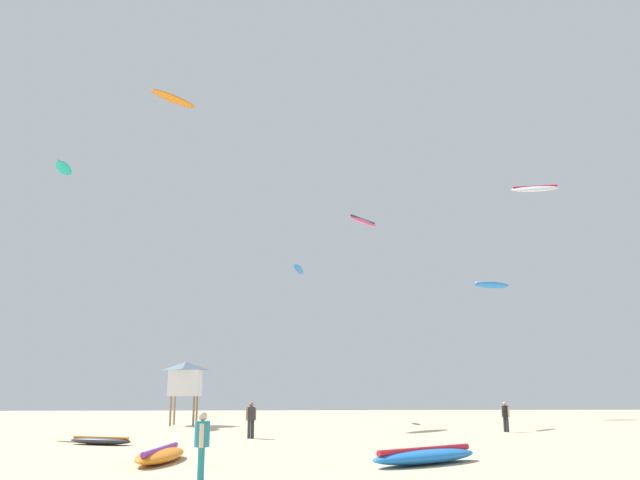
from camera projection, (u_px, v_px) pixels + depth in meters
name	position (u px, v px, depth m)	size (l,w,h in m)	color
person_foreground	(202.00, 441.00, 16.87)	(0.40, 0.59, 1.79)	teal
person_midground	(505.00, 414.00, 35.90)	(0.38, 0.48, 1.66)	#2D2D33
person_left	(251.00, 417.00, 31.34)	(0.50, 0.39, 1.73)	#2D2D33
kite_grounded_near	(425.00, 456.00, 20.57)	(4.42, 3.59, 0.54)	blue
kite_grounded_mid	(160.00, 455.00, 21.07)	(1.56, 4.23, 0.51)	orange
kite_grounded_far	(101.00, 441.00, 27.63)	(3.16, 1.92, 0.39)	#2D2D33
lifeguard_tower	(185.00, 378.00, 42.79)	(2.30, 2.30, 4.15)	#8C704C
kite_aloft_0	(174.00, 99.00, 52.63)	(3.92, 4.14, 0.56)	orange
kite_aloft_2	(64.00, 168.00, 50.04)	(1.00, 3.18, 0.75)	#19B29E
kite_aloft_3	(299.00, 269.00, 51.24)	(1.17, 3.37, 0.82)	blue
kite_aloft_4	(363.00, 221.00, 46.59)	(2.84, 3.06, 0.77)	#E5598C
kite_aloft_5	(535.00, 188.00, 42.49)	(3.21, 1.56, 0.74)	white
kite_aloft_6	(492.00, 285.00, 56.51)	(3.64, 1.92, 0.64)	blue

